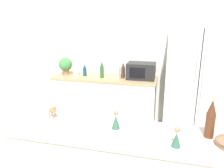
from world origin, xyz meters
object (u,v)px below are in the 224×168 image
Objects in this scene: back_bottle_0 at (123,70)px; back_bottle_3 at (102,69)px; back_bottle_4 at (118,71)px; back_bottle_1 at (85,70)px; paper_towel_roll at (76,70)px; wise_man_figurine_blue at (176,138)px; back_bottle_2 at (123,71)px; microwave at (141,71)px; wise_man_figurine_crimson at (116,121)px; potted_plant at (65,65)px; camel_figurine at (53,110)px; refrigerator at (195,83)px; wine_bottle at (211,119)px.

back_bottle_3 is (-0.35, -0.18, 0.03)m from back_bottle_0.
back_bottle_4 is (0.30, -0.00, -0.01)m from back_bottle_3.
back_bottle_3 is at bearing -8.75° from back_bottle_1.
back_bottle_3 is (0.52, -0.04, 0.04)m from paper_towel_roll.
back_bottle_2 is at bearing 111.29° from wise_man_figurine_blue.
back_bottle_0 is at bearing 166.51° from microwave.
back_bottle_4 is 1.99m from wise_man_figurine_crimson.
camel_figurine is at bearing -67.44° from potted_plant.
back_bottle_1 is 1.42× the size of wise_man_figurine_blue.
camel_figurine is at bearing -97.68° from back_bottle_0.
paper_towel_roll reaches higher than camel_figurine.
refrigerator is 1.29m from back_bottle_4.
microwave reaches higher than back_bottle_1.
refrigerator is 1.25m from back_bottle_0.
back_bottle_0 reaches higher than back_bottle_1.
refrigerator is 2.18m from wise_man_figurine_blue.
back_bottle_1 is at bearing -169.57° from back_bottle_0.
back_bottle_4 is at bearing -5.06° from back_bottle_1.
paper_towel_roll is at bearing 107.17° from camel_figurine.
wise_man_figurine_blue reaches higher than camel_figurine.
paper_towel_roll and back_bottle_1 have the same top height.
refrigerator is 11.27× the size of wise_man_figurine_blue.
back_bottle_1 is 0.65m from back_bottle_4.
back_bottle_3 reaches higher than wise_man_figurine_crimson.
wine_bottle is 1.94× the size of wise_man_figurine_crimson.
potted_plant is at bearing 112.56° from camel_figurine.
back_bottle_0 is 0.12m from back_bottle_2.
potted_plant is 1.15× the size of back_bottle_2.
back_bottle_0 is 2.07m from camel_figurine.
camel_figurine is (0.07, -1.87, -0.02)m from back_bottle_3.
paper_towel_roll is 0.69× the size of wine_bottle.
back_bottle_1 is 0.73× the size of back_bottle_3.
wise_man_figurine_crimson is at bearing -54.30° from potted_plant.
camel_figurine is at bearing -98.76° from back_bottle_2.
microwave is 1.03m from back_bottle_1.
back_bottle_2 reaches higher than back_bottle_0.
wine_bottle is (1.18, -1.90, 0.07)m from back_bottle_4.
back_bottle_1 is at bearing 179.33° from refrigerator.
potted_plant is at bearing 173.33° from back_bottle_3.
paper_towel_roll is at bearing -11.86° from potted_plant.
wine_bottle is at bearing -58.22° from back_bottle_4.
wise_man_figurine_blue is at bearing -99.70° from refrigerator.
back_bottle_3 is (0.74, -0.09, -0.03)m from potted_plant.
paper_towel_roll is (0.22, -0.05, -0.07)m from potted_plant.
back_bottle_3 is (-0.37, -0.06, 0.02)m from back_bottle_2.
back_bottle_4 is 0.91× the size of wine_bottle.
refrigerator is 3.77× the size of microwave.
refrigerator is at bearing -1.38° from potted_plant.
wine_bottle reaches higher than back_bottle_2.
paper_towel_roll is at bearing -178.74° from back_bottle_2.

